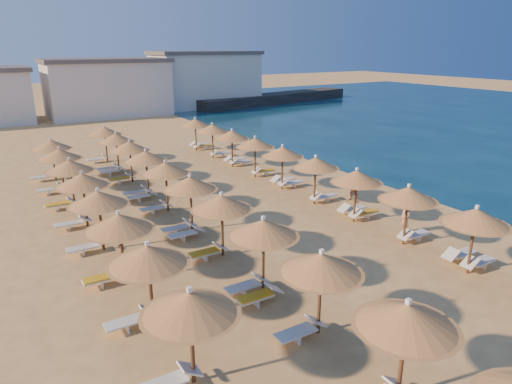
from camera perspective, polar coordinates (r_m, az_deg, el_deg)
ground at (r=22.18m, az=5.77°, el=-5.85°), size 220.00×220.00×0.00m
jetty at (r=75.12m, az=2.54°, el=11.63°), size 30.20×9.85×1.50m
hotel_blocks at (r=65.16m, az=-17.76°, el=12.48°), size 47.41×10.41×8.10m
parasol_row_east at (r=26.34m, az=7.47°, el=3.53°), size 2.72×36.19×2.95m
parasol_row_west at (r=22.45m, az=-8.23°, el=0.98°), size 2.72×36.19×2.95m
parasol_row_inland at (r=22.80m, az=-20.06°, el=0.31°), size 2.72×26.15×2.95m
loungers at (r=24.23m, az=-3.40°, el=-2.81°), size 15.31×34.92×0.66m
beachgoer_b at (r=27.47m, az=12.17°, el=0.63°), size 0.91×1.05×1.87m
beachgoer_a at (r=23.55m, az=18.13°, el=-3.20°), size 0.46×0.62×1.56m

